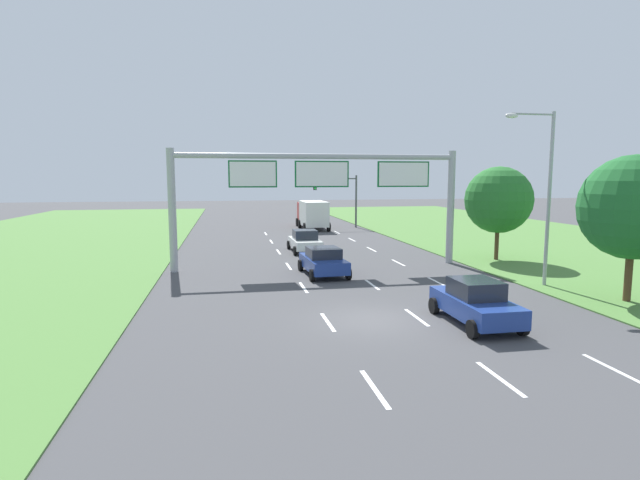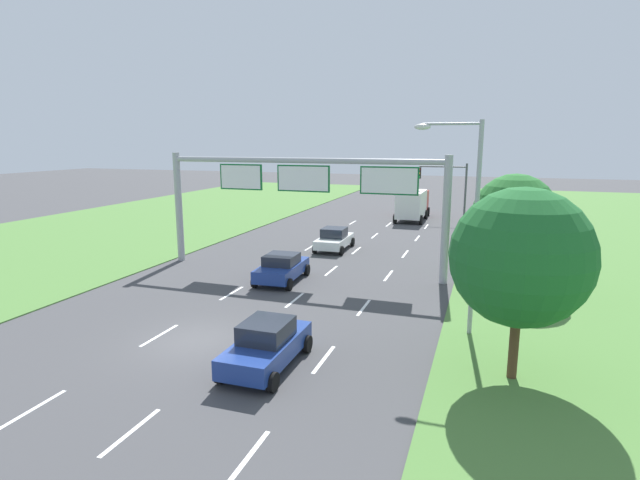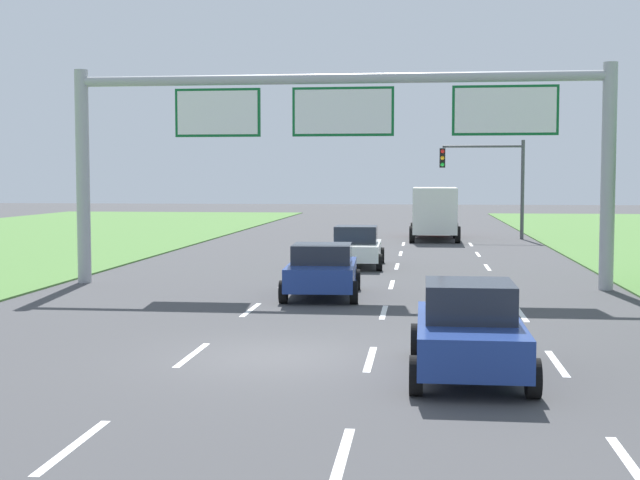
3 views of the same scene
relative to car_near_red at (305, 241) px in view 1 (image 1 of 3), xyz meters
The scene contains 14 objects.
ground_plane 17.78m from the car_near_red, 90.50° to the right, with size 200.00×200.00×0.00m, color #424244.
grass_verge_right 22.26m from the car_near_red, 20.44° to the right, with size 24.00×120.00×0.06m, color #4C7A38.
lane_dashes_inner_left 11.95m from the car_near_red, 99.19° to the right, with size 0.14×50.40×0.01m.
lane_dashes_inner_right 11.90m from the car_near_red, 82.28° to the right, with size 0.14×50.40×0.01m.
lane_dashes_slip 12.85m from the car_near_red, 66.59° to the right, with size 0.14×50.40×0.01m.
car_near_red is the anchor object (origin of this frame).
car_lead_silver 8.83m from the car_near_red, 92.22° to the right, with size 2.36×4.31×1.54m.
car_mid_lane 19.25m from the car_near_red, 79.83° to the right, with size 2.07×4.26×1.65m.
box_truck 16.28m from the car_near_red, 78.45° to the left, with size 2.73×7.19×2.93m.
sign_gantry 7.60m from the car_near_red, 89.37° to the right, with size 17.24×0.44×7.00m.
traffic_light_mast 18.02m from the car_near_red, 69.41° to the left, with size 4.76×0.49×5.60m.
street_lamp 17.18m from the car_near_red, 54.92° to the right, with size 2.61×0.32×8.50m.
roadside_tree_near 20.91m from the car_near_red, 56.39° to the right, with size 4.45×4.45×6.34m.
roadside_tree_mid 13.52m from the car_near_red, 27.47° to the right, with size 4.28×4.28×6.08m.
Camera 1 is at (-5.36, -17.72, 5.37)m, focal length 28.00 mm.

